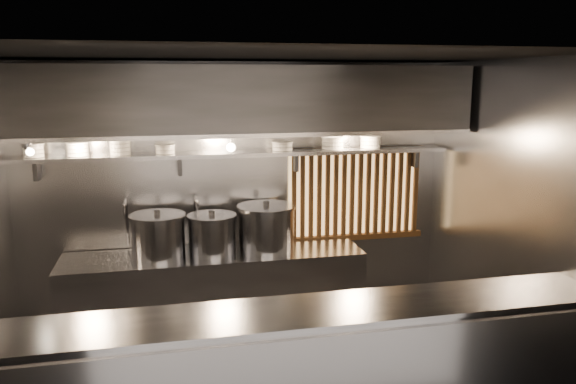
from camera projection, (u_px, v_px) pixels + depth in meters
name	position (u px, v px, depth m)	size (l,w,h in m)	color
ceiling	(260.00, 55.00, 4.25)	(4.50, 4.50, 0.00)	black
wall_back	(238.00, 196.00, 5.97)	(4.50, 4.50, 0.00)	gray
wall_right	(510.00, 219.00, 5.01)	(3.00, 3.00, 0.00)	gray
cooking_bench	(215.00, 295.00, 5.74)	(3.00, 0.70, 0.90)	gray
bowl_shelf	(239.00, 154.00, 5.70)	(4.40, 0.34, 0.04)	gray
exhaust_hood	(242.00, 100.00, 5.38)	(4.40, 0.81, 0.65)	#2D2D30
wood_screen	(355.00, 194.00, 6.20)	(1.56, 0.09, 1.04)	#FFC472
faucet_left	(126.00, 213.00, 5.61)	(0.04, 0.30, 0.50)	silver
faucet_right	(196.00, 210.00, 5.76)	(0.04, 0.30, 0.50)	silver
heat_lamp	(27.00, 145.00, 4.81)	(0.25, 0.35, 0.20)	gray
pendant_bulb	(231.00, 147.00, 5.55)	(0.09, 0.09, 0.19)	#2D2D30
stock_pot_left	(212.00, 234.00, 5.62)	(0.56, 0.56, 0.44)	gray
stock_pot_mid	(266.00, 227.00, 5.76)	(0.77, 0.77, 0.50)	gray
stock_pot_right	(158.00, 236.00, 5.50)	(0.60, 0.60, 0.47)	gray
bowl_stack_0	(33.00, 150.00, 5.27)	(0.20, 0.20, 0.13)	white
bowl_stack_1	(77.00, 149.00, 5.35)	(0.22, 0.22, 0.13)	white
bowl_stack_2	(120.00, 146.00, 5.43)	(0.21, 0.21, 0.17)	white
bowl_stack_3	(165.00, 149.00, 5.53)	(0.20, 0.20, 0.09)	white
bowl_stack_4	(282.00, 146.00, 5.78)	(0.22, 0.22, 0.09)	white
bowl_stack_5	(333.00, 143.00, 5.89)	(0.24, 0.24, 0.13)	white
bowl_stack_6	(370.00, 142.00, 5.98)	(0.23, 0.23, 0.13)	white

